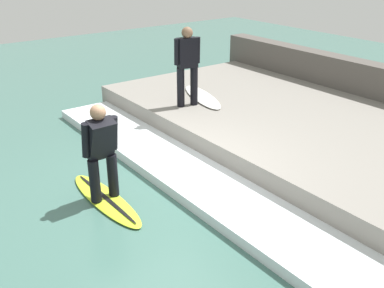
{
  "coord_description": "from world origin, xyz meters",
  "views": [
    {
      "loc": [
        -3.47,
        -5.41,
        3.69
      ],
      "look_at": [
        0.56,
        0.0,
        0.7
      ],
      "focal_mm": 42.0,
      "sensor_mm": 36.0,
      "label": 1
    }
  ],
  "objects_px": {
    "surfer_riding": "(101,148)",
    "surfboard_riding": "(106,199)",
    "surfboard_waiting_near": "(202,97)",
    "surfer_waiting_near": "(187,62)"
  },
  "relations": [
    {
      "from": "surfer_waiting_near",
      "to": "surfboard_waiting_near",
      "type": "distance_m",
      "value": 1.1
    },
    {
      "from": "surfboard_waiting_near",
      "to": "surfer_waiting_near",
      "type": "bearing_deg",
      "value": -159.79
    },
    {
      "from": "surfer_riding",
      "to": "surfer_waiting_near",
      "type": "xyz_separation_m",
      "value": [
        2.9,
        1.78,
        0.53
      ]
    },
    {
      "from": "surfer_riding",
      "to": "surfboard_riding",
      "type": "bearing_deg",
      "value": 90.0
    },
    {
      "from": "surfboard_riding",
      "to": "surfer_waiting_near",
      "type": "xyz_separation_m",
      "value": [
        2.9,
        1.78,
        1.42
      ]
    },
    {
      "from": "surfer_riding",
      "to": "surfboard_waiting_near",
      "type": "relative_size",
      "value": 0.81
    },
    {
      "from": "surfer_waiting_near",
      "to": "surfboard_waiting_near",
      "type": "bearing_deg",
      "value": 20.21
    },
    {
      "from": "surfer_riding",
      "to": "surfer_waiting_near",
      "type": "distance_m",
      "value": 3.44
    },
    {
      "from": "surfer_riding",
      "to": "surfboard_waiting_near",
      "type": "xyz_separation_m",
      "value": [
        3.47,
        1.99,
        -0.38
      ]
    },
    {
      "from": "surfer_waiting_near",
      "to": "surfboard_riding",
      "type": "bearing_deg",
      "value": -148.48
    }
  ]
}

